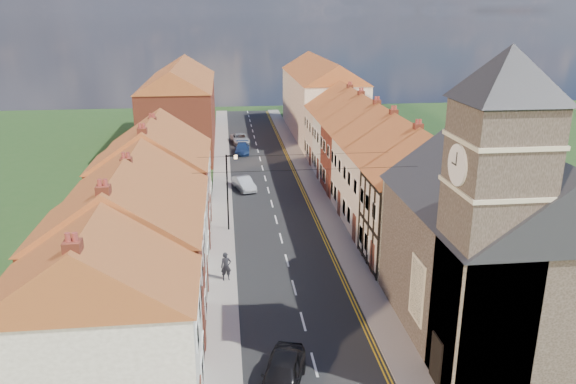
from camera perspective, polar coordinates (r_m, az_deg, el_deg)
The scene contains 23 objects.
road at distance 53.70m, azimuth -2.01°, elevation 0.18°, with size 7.00×90.00×0.02m, color black.
pavement_left at distance 53.54m, azimuth -6.71°, elevation 0.07°, with size 1.80×90.00×0.12m, color gray.
pavement_right at distance 54.18m, azimuth 2.63°, elevation 0.40°, with size 1.80×90.00×0.12m, color gray.
church at distance 29.62m, azimuth 20.67°, elevation -4.01°, with size 11.25×14.25×15.20m.
cottage_r_tudor at distance 38.09m, azimuth 14.10°, elevation -0.83°, with size 8.30×5.20×9.00m.
cottage_r_white_near at distance 42.95m, azimuth 11.69°, elevation 1.48°, with size 8.30×6.00×9.00m.
cottage_r_cream_mid at distance 47.91m, azimuth 9.74°, elevation 3.30°, with size 8.30×5.20×9.00m.
cottage_r_pink at distance 52.97m, azimuth 8.15°, elevation 4.77°, with size 8.30×6.00×9.00m.
cottage_r_white_far at distance 58.08m, azimuth 6.83°, elevation 5.99°, with size 8.30×5.20×9.00m.
cottage_r_cream_far at distance 63.24m, azimuth 5.72°, elevation 7.00°, with size 8.30×6.00×9.00m.
cottage_l_brick_near at distance 24.56m, azimuth -18.73°, elevation -12.33°, with size 8.30×5.70×8.80m.
cottage_l_cream at distance 29.56m, azimuth -16.53°, elevation -6.47°, with size 8.30×6.30×9.10m.
cottage_l_white at distance 35.47m, azimuth -14.85°, elevation -2.46°, with size 8.30×6.90×8.80m.
cottage_l_brick_mid at distance 41.15m, azimuth -13.74°, elevation 0.69°, with size 8.30×5.70×9.10m.
cottage_l_pink at distance 46.73m, azimuth -12.91°, elevation 2.60°, with size 8.30×6.30×8.80m.
block_right_far at distance 77.93m, azimuth 3.38°, elevation 9.73°, with size 8.30×24.20×10.50m.
block_left_far at distance 72.06m, azimuth -10.84°, elevation 8.77°, with size 8.30×24.20×10.50m.
lamppost at distance 42.96m, azimuth -6.07°, elevation 0.45°, with size 0.88×0.15×6.00m.
car_near at distance 26.62m, azimuth -0.57°, elevation -17.99°, with size 1.75×4.36×1.49m, color black.
car_mid at distance 53.83m, azimuth -4.51°, elevation 0.88°, with size 1.34×3.86×1.27m, color #B4B9BD.
car_far at distance 67.82m, azimuth -4.68°, elevation 4.43°, with size 1.71×4.21×1.22m, color navy.
car_distant at distance 73.17m, azimuth -4.90°, elevation 5.43°, with size 2.04×4.42×1.23m, color silver.
pedestrian_left at distance 35.80m, azimuth -6.32°, elevation -7.53°, with size 0.67×0.44×1.84m, color black.
Camera 1 is at (-3.91, -21.00, 16.35)m, focal length 35.00 mm.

